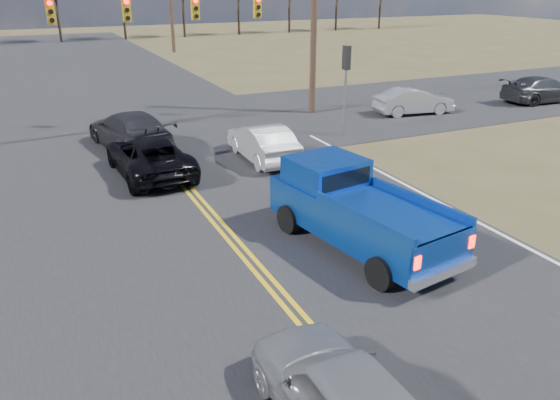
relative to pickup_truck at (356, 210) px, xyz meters
name	(u,v)px	position (x,y,z in m)	size (l,w,h in m)	color
ground	(339,365)	(-2.82, -4.01, -1.00)	(160.00, 160.00, 0.00)	brown
road_main	(187,188)	(-2.82, 5.99, -1.00)	(14.00, 120.00, 0.02)	#28282B
road_cross	(139,132)	(-2.82, 13.99, -1.00)	(120.00, 12.00, 0.02)	#28282B
signal_gantry	(140,16)	(-2.32, 13.78, 4.06)	(19.60, 4.83, 10.00)	#473323
utility_poles	(131,13)	(-2.82, 12.99, 4.22)	(19.60, 58.32, 10.00)	#473323
pickup_truck	(356,210)	(0.00, 0.00, 0.00)	(2.91, 5.77, 2.07)	black
silver_suv	(346,400)	(-3.62, -5.48, -0.29)	(1.68, 4.18, 1.42)	#999CA1
black_suv	(149,156)	(-3.62, 7.84, -0.31)	(2.29, 4.98, 1.38)	black
white_car_queue	(263,142)	(0.71, 7.76, -0.31)	(1.48, 4.25, 1.40)	silver
dgrey_car_queue	(130,131)	(-3.62, 11.36, -0.23)	(2.18, 5.36, 1.56)	#2E2E32
cross_car_east_near	(414,101)	(10.82, 11.57, -0.33)	(4.08, 1.42, 1.35)	gray
cross_car_east_far	(542,90)	(19.25, 10.89, -0.29)	(4.92, 2.00, 1.43)	#2E2E33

